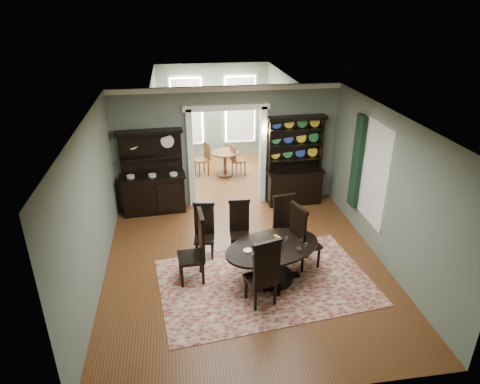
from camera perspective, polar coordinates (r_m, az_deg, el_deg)
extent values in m
cube|color=brown|center=(8.61, 0.82, -10.06)|extent=(5.50, 6.00, 0.01)
cube|color=white|center=(7.31, 0.96, 9.58)|extent=(5.50, 6.00, 0.01)
cube|color=slate|center=(7.92, -19.17, -2.28)|extent=(0.01, 6.00, 3.00)
cube|color=slate|center=(8.69, 19.08, 0.21)|extent=(0.01, 6.00, 3.00)
cube|color=slate|center=(5.37, 6.28, -15.08)|extent=(5.50, 0.01, 3.00)
cube|color=slate|center=(10.55, -11.70, 5.43)|extent=(1.85, 0.01, 3.00)
cube|color=slate|center=(10.95, 7.82, 6.44)|extent=(1.85, 0.01, 3.00)
cube|color=slate|center=(10.26, -1.86, 12.65)|extent=(1.80, 0.01, 0.50)
cube|color=white|center=(10.17, -1.84, 13.64)|extent=(5.50, 0.10, 0.12)
cube|color=brown|center=(12.76, -2.63, 2.17)|extent=(3.50, 3.50, 0.01)
cube|color=white|center=(11.92, -2.93, 15.60)|extent=(3.50, 3.50, 0.01)
cube|color=slate|center=(12.21, -11.05, 8.17)|extent=(0.01, 3.50, 3.00)
cube|color=slate|center=(12.54, 5.30, 8.97)|extent=(0.01, 3.50, 3.00)
cube|color=slate|center=(13.93, -3.54, 10.66)|extent=(3.50, 0.01, 3.00)
cube|color=white|center=(13.83, -7.10, 10.62)|extent=(1.05, 0.06, 2.20)
cube|color=white|center=(13.97, 0.01, 10.96)|extent=(1.05, 0.06, 2.20)
cube|color=white|center=(10.62, -6.59, 4.49)|extent=(0.14, 0.25, 2.50)
cube|color=white|center=(10.81, 3.00, 5.01)|extent=(0.14, 0.25, 2.50)
cube|color=white|center=(10.31, -1.84, 11.29)|extent=(2.08, 0.25, 0.14)
cube|color=white|center=(9.14, 17.47, 2.34)|extent=(0.02, 1.10, 2.00)
cube|color=white|center=(9.13, 17.39, 2.33)|extent=(0.01, 1.22, 2.12)
cube|color=black|center=(9.67, 15.33, 3.86)|extent=(0.10, 0.35, 2.10)
cube|color=gold|center=(10.56, 3.43, 7.93)|extent=(0.08, 0.05, 0.18)
sphere|color=#FFD88C|center=(10.38, 3.07, 8.09)|extent=(0.07, 0.07, 0.07)
sphere|color=#FFD88C|center=(10.42, 4.16, 8.13)|extent=(0.07, 0.07, 0.07)
cube|color=maroon|center=(8.24, 3.40, -11.87)|extent=(4.16, 2.92, 0.01)
ellipsoid|color=black|center=(7.93, 4.37, -7.37)|extent=(2.14, 1.73, 0.05)
cylinder|color=black|center=(7.95, 4.37, -7.57)|extent=(2.20, 2.20, 0.03)
cylinder|color=black|center=(8.12, 4.30, -9.37)|extent=(0.23, 0.23, 0.64)
cylinder|color=black|center=(8.30, 4.22, -11.21)|extent=(0.82, 0.82, 0.10)
cylinder|color=silver|center=(7.96, 4.84, -6.87)|extent=(0.24, 0.24, 0.04)
cube|color=black|center=(8.77, -4.78, -6.25)|extent=(0.45, 0.44, 0.05)
cube|color=black|center=(8.75, -4.80, -3.68)|extent=(0.41, 0.09, 0.69)
cube|color=black|center=(8.58, -4.88, -1.61)|extent=(0.45, 0.12, 0.07)
cylinder|color=black|center=(8.76, -5.83, -7.93)|extent=(0.04, 0.04, 0.41)
cylinder|color=black|center=(8.74, -3.73, -7.92)|extent=(0.04, 0.04, 0.41)
cylinder|color=black|center=(9.02, -5.69, -6.83)|extent=(0.04, 0.04, 0.41)
cylinder|color=black|center=(9.00, -3.66, -6.82)|extent=(0.04, 0.04, 0.41)
cube|color=black|center=(8.83, 0.01, -5.88)|extent=(0.43, 0.41, 0.05)
cube|color=black|center=(8.81, -0.10, -3.29)|extent=(0.41, 0.07, 0.70)
cube|color=black|center=(8.65, -0.10, -1.21)|extent=(0.45, 0.09, 0.07)
cylinder|color=black|center=(8.79, -0.94, -7.61)|extent=(0.04, 0.04, 0.41)
cylinder|color=black|center=(8.82, 1.16, -7.50)|extent=(0.04, 0.04, 0.41)
cylinder|color=black|center=(9.06, -1.11, -6.52)|extent=(0.04, 0.04, 0.41)
cylinder|color=black|center=(9.09, 0.93, -6.42)|extent=(0.04, 0.04, 0.41)
cube|color=black|center=(8.85, 6.24, -5.69)|extent=(0.52, 0.50, 0.06)
cube|color=black|center=(8.81, 5.83, -2.89)|extent=(0.45, 0.13, 0.76)
cube|color=black|center=(8.64, 5.94, -0.61)|extent=(0.49, 0.15, 0.08)
cylinder|color=black|center=(8.77, 5.59, -7.70)|extent=(0.05, 0.05, 0.45)
cylinder|color=black|center=(8.90, 7.68, -7.27)|extent=(0.05, 0.05, 0.45)
cylinder|color=black|center=(9.04, 4.69, -6.56)|extent=(0.05, 0.05, 0.45)
cylinder|color=black|center=(9.17, 6.72, -6.17)|extent=(0.05, 0.05, 0.45)
cube|color=black|center=(8.06, -6.57, -8.68)|extent=(0.51, 0.53, 0.06)
cube|color=black|center=(7.84, -5.15, -5.89)|extent=(0.09, 0.50, 0.84)
cube|color=black|center=(7.63, -5.27, -3.10)|extent=(0.11, 0.54, 0.09)
cylinder|color=black|center=(8.35, -7.98, -9.50)|extent=(0.05, 0.05, 0.50)
cylinder|color=black|center=(8.03, -7.73, -11.05)|extent=(0.05, 0.05, 0.50)
cylinder|color=black|center=(8.37, -5.30, -9.23)|extent=(0.05, 0.05, 0.50)
cylinder|color=black|center=(8.05, -4.93, -10.76)|extent=(0.05, 0.05, 0.50)
cube|color=black|center=(8.51, 8.78, -6.92)|extent=(0.59, 0.60, 0.06)
cube|color=black|center=(8.19, 7.75, -4.79)|extent=(0.20, 0.48, 0.82)
cube|color=black|center=(7.99, 7.92, -2.18)|extent=(0.23, 0.52, 0.08)
cylinder|color=black|center=(8.61, 10.44, -8.56)|extent=(0.05, 0.05, 0.48)
cylinder|color=black|center=(8.87, 9.01, -7.38)|extent=(0.05, 0.05, 0.48)
cylinder|color=black|center=(8.42, 8.32, -9.24)|extent=(0.05, 0.05, 0.48)
cylinder|color=black|center=(8.68, 6.93, -8.00)|extent=(0.05, 0.05, 0.48)
cube|color=black|center=(7.51, 2.77, -11.53)|extent=(0.59, 0.57, 0.06)
cube|color=black|center=(7.12, 3.61, -9.74)|extent=(0.47, 0.18, 0.81)
cube|color=black|center=(6.89, 3.71, -6.90)|extent=(0.52, 0.22, 0.08)
cylinder|color=black|center=(7.86, 3.33, -11.84)|extent=(0.05, 0.05, 0.48)
cylinder|color=black|center=(7.72, 0.81, -12.56)|extent=(0.05, 0.05, 0.48)
cylinder|color=black|center=(7.60, 4.68, -13.36)|extent=(0.05, 0.05, 0.48)
cylinder|color=black|center=(7.46, 2.09, -14.14)|extent=(0.05, 0.05, 0.48)
cube|color=black|center=(10.69, -11.39, -0.32)|extent=(1.50, 0.61, 0.92)
cube|color=black|center=(10.49, -11.61, 2.04)|extent=(1.60, 0.66, 0.05)
cube|color=black|center=(10.49, -11.82, 5.24)|extent=(1.47, 0.18, 1.09)
cube|color=black|center=(10.44, -11.79, 4.50)|extent=(1.44, 0.36, 0.04)
cube|color=black|center=(10.22, -12.11, 7.85)|extent=(1.58, 0.43, 0.07)
cube|color=black|center=(11.04, 7.20, 0.69)|extent=(1.36, 0.51, 0.87)
cube|color=black|center=(10.86, 7.33, 2.82)|extent=(1.46, 0.56, 0.04)
cube|color=black|center=(10.81, 7.25, 6.48)|extent=(1.35, 0.09, 1.31)
cube|color=black|center=(10.56, 3.94, 6.18)|extent=(0.05, 0.25, 1.35)
cube|color=black|center=(10.91, 10.73, 6.42)|extent=(0.05, 0.25, 1.35)
cube|color=black|center=(10.51, 7.62, 9.77)|extent=(1.45, 0.34, 0.08)
cube|color=black|center=(10.85, 7.27, 4.38)|extent=(1.36, 0.28, 0.03)
cube|color=black|center=(10.72, 7.39, 6.31)|extent=(1.36, 0.28, 0.03)
cube|color=black|center=(10.60, 7.50, 8.29)|extent=(1.36, 0.28, 0.03)
cylinder|color=brown|center=(12.49, -2.02, 5.26)|extent=(0.81, 0.81, 0.04)
cylinder|color=brown|center=(12.62, -2.00, 3.76)|extent=(0.10, 0.10, 0.70)
cylinder|color=brown|center=(12.74, -1.98, 2.32)|extent=(0.44, 0.44, 0.06)
cylinder|color=brown|center=(12.70, -5.15, 4.25)|extent=(0.41, 0.41, 0.04)
cube|color=brown|center=(12.69, -4.44, 5.48)|extent=(0.17, 0.35, 0.51)
cylinder|color=brown|center=(12.85, -5.97, 3.36)|extent=(0.04, 0.04, 0.46)
cylinder|color=brown|center=(12.61, -5.41, 2.95)|extent=(0.04, 0.04, 0.46)
cylinder|color=brown|center=(12.96, -4.82, 3.61)|extent=(0.04, 0.04, 0.46)
cylinder|color=brown|center=(12.72, -4.24, 3.21)|extent=(0.04, 0.04, 0.46)
cylinder|color=brown|center=(12.64, -0.19, 4.20)|extent=(0.40, 0.40, 0.04)
cube|color=brown|center=(12.48, -0.94, 5.15)|extent=(0.14, 0.36, 0.50)
cylinder|color=brown|center=(12.66, 0.67, 3.14)|extent=(0.04, 0.04, 0.45)
cylinder|color=brown|center=(12.89, 0.11, 3.56)|extent=(0.04, 0.04, 0.45)
cylinder|color=brown|center=(12.54, -0.49, 2.93)|extent=(0.04, 0.04, 0.45)
cylinder|color=brown|center=(12.78, -1.03, 3.36)|extent=(0.04, 0.04, 0.45)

